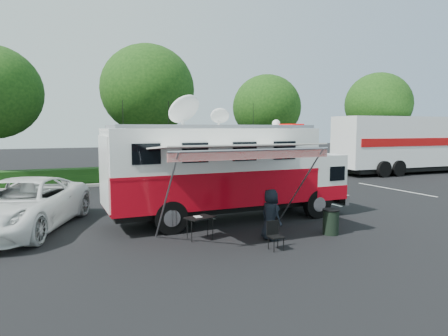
# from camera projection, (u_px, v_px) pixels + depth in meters

# --- Properties ---
(ground_plane) EXTENTS (120.00, 120.00, 0.00)m
(ground_plane) POSITION_uv_depth(u_px,v_px,m) (229.00, 220.00, 14.97)
(ground_plane) COLOR black
(ground_plane) RESTS_ON ground
(back_border) EXTENTS (60.00, 6.14, 8.87)m
(back_border) POSITION_uv_depth(u_px,v_px,m) (165.00, 104.00, 26.68)
(back_border) COLOR #9E998E
(back_border) RESTS_ON ground_plane
(stall_lines) EXTENTS (24.12, 5.50, 0.01)m
(stall_lines) POSITION_uv_depth(u_px,v_px,m) (191.00, 206.00, 17.50)
(stall_lines) COLOR silver
(stall_lines) RESTS_ON ground_plane
(command_truck) EXTENTS (9.09, 2.50, 4.37)m
(command_truck) POSITION_uv_depth(u_px,v_px,m) (227.00, 170.00, 14.75)
(command_truck) COLOR black
(command_truck) RESTS_ON ground_plane
(awning) EXTENTS (4.96, 2.57, 3.00)m
(awning) POSITION_uv_depth(u_px,v_px,m) (238.00, 149.00, 11.97)
(awning) COLOR white
(awning) RESTS_ON ground_plane
(white_suv) EXTENTS (5.08, 6.88, 1.74)m
(white_suv) POSITION_uv_depth(u_px,v_px,m) (22.00, 231.00, 13.36)
(white_suv) COLOR white
(white_suv) RESTS_ON ground_plane
(person) EXTENTS (0.65, 0.86, 1.58)m
(person) POSITION_uv_depth(u_px,v_px,m) (270.00, 240.00, 12.26)
(person) COLOR black
(person) RESTS_ON ground_plane
(folding_table) EXTENTS (0.97, 0.82, 0.71)m
(folding_table) POSITION_uv_depth(u_px,v_px,m) (200.00, 218.00, 12.27)
(folding_table) COLOR black
(folding_table) RESTS_ON ground_plane
(folding_chair) EXTENTS (0.39, 0.41, 0.81)m
(folding_chair) POSITION_uv_depth(u_px,v_px,m) (274.00, 233.00, 11.26)
(folding_chair) COLOR black
(folding_chair) RESTS_ON ground_plane
(trash_bin) EXTENTS (0.55, 0.55, 0.82)m
(trash_bin) POSITION_uv_depth(u_px,v_px,m) (331.00, 222.00, 12.86)
(trash_bin) COLOR black
(trash_bin) RESTS_ON ground_plane
(semi_trailer) EXTENTS (13.90, 3.62, 4.24)m
(semi_trailer) POSITION_uv_depth(u_px,v_px,m) (417.00, 143.00, 30.45)
(semi_trailer) COLOR white
(semi_trailer) RESTS_ON ground_plane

